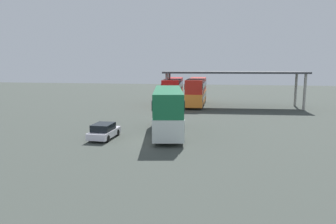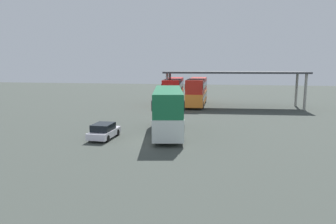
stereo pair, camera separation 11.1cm
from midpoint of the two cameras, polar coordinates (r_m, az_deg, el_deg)
ground_plane at (r=25.70m, az=-3.00°, el=-5.48°), size 140.00×140.00×0.00m
double_decker_main at (r=28.23m, az=0.11°, el=0.50°), size 4.08×10.38×4.09m
parked_hatchback at (r=27.01m, az=-11.69°, el=-3.48°), size 1.85×3.73×1.35m
double_decker_near_canopy at (r=47.81m, az=1.12°, el=4.01°), size 3.11×11.00×4.08m
double_decker_mid_row at (r=47.67m, az=5.46°, el=3.97°), size 2.68×11.22×4.11m
depot_canopy at (r=46.17m, az=12.15°, el=6.91°), size 20.60×6.29×5.24m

